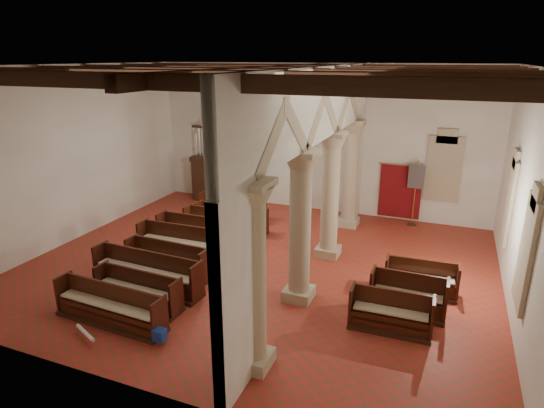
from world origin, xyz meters
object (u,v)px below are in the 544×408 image
(lectern, at_px, (244,204))
(aisle_pew_0, at_px, (390,318))
(pipe_organ, at_px, (215,171))
(processional_banner, at_px, (414,205))
(nave_pew_0, at_px, (110,311))

(lectern, xyz_separation_m, aisle_pew_0, (6.74, -6.21, -0.15))
(pipe_organ, relative_size, processional_banner, 1.71)
(nave_pew_0, bearing_deg, pipe_organ, 106.56)
(nave_pew_0, xyz_separation_m, aisle_pew_0, (6.39, 2.22, 0.01))
(pipe_organ, xyz_separation_m, aisle_pew_0, (8.79, -7.60, -1.04))
(pipe_organ, distance_m, lectern, 2.63)
(lectern, distance_m, nave_pew_0, 8.43)
(lectern, distance_m, aisle_pew_0, 9.16)
(nave_pew_0, bearing_deg, aisle_pew_0, 21.99)
(lectern, xyz_separation_m, nave_pew_0, (0.35, -8.43, -0.16))
(lectern, height_order, nave_pew_0, lectern)
(pipe_organ, bearing_deg, lectern, -34.22)
(pipe_organ, relative_size, nave_pew_0, 1.42)
(aisle_pew_0, bearing_deg, lectern, 135.97)
(processional_banner, relative_size, aisle_pew_0, 1.32)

